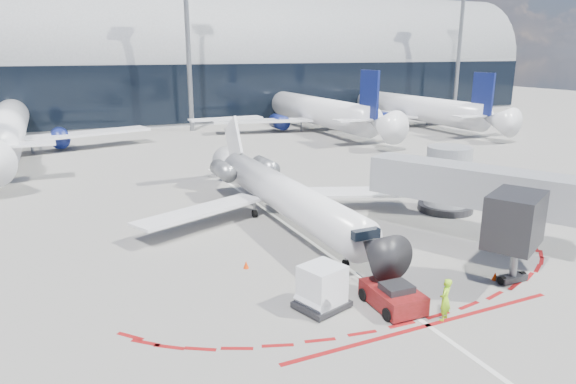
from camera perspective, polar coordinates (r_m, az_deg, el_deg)
name	(u,v)px	position (r m, az deg, el deg)	size (l,w,h in m)	color
ground	(308,240)	(32.37, 2.21, -5.32)	(260.00, 260.00, 0.00)	slate
apron_centerline	(294,230)	(34.05, 0.69, -4.23)	(0.25, 40.00, 0.01)	silver
apron_stop_bar	(428,325)	(23.65, 15.28, -14.10)	(14.00, 0.25, 0.01)	maroon
terminal_building	(135,69)	(93.02, -16.59, 12.96)	(150.00, 24.15, 24.00)	#97999C
jet_bridge	(466,188)	(34.64, 19.22, 0.43)	(10.03, 15.20, 4.90)	gray
light_mast_centre	(188,44)	(77.30, -11.05, 15.89)	(0.70, 0.70, 25.00)	slate
light_mast_east	(460,45)	(101.74, 18.52, 15.21)	(0.70, 0.70, 25.00)	slate
regional_jet	(278,191)	(35.50, -1.10, 0.15)	(20.45, 25.21, 6.31)	white
pushback_tug	(393,296)	(24.57, 11.57, -11.24)	(2.17, 4.85, 1.25)	#590F0C
ramp_worker	(445,300)	(23.85, 17.06, -11.35)	(0.71, 0.47, 1.95)	#9BE718
uld_container	(322,287)	(23.82, 3.81, -10.54)	(2.68, 2.46, 2.08)	black
safety_cone_left	(246,265)	(28.28, -4.68, -8.05)	(0.31, 0.31, 0.43)	#ED3704
safety_cone_right	(495,276)	(28.88, 22.01, -8.67)	(0.31, 0.31, 0.43)	#ED3704
bg_airliner_0	(2,101)	(66.89, -29.17, 8.84)	(37.39, 39.59, 12.10)	white
bg_airliner_1	(312,91)	(77.94, 2.70, 11.19)	(35.75, 37.86, 11.57)	white
bg_airliner_2	(414,90)	(84.76, 13.81, 10.90)	(33.80, 35.79, 10.94)	white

